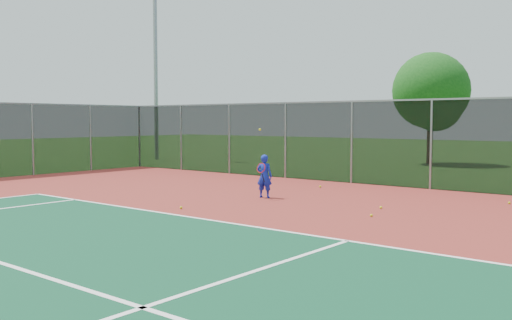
{
  "coord_description": "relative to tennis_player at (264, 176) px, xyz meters",
  "views": [
    {
      "loc": [
        7.39,
        -6.45,
        2.33
      ],
      "look_at": [
        -1.86,
        5.0,
        1.3
      ],
      "focal_mm": 40.0,
      "sensor_mm": 36.0,
      "label": 1
    }
  ],
  "objects": [
    {
      "name": "ground",
      "position": [
        3.03,
        -6.84,
        -0.67
      ],
      "size": [
        120.0,
        120.0,
        0.0
      ],
      "primitive_type": "plane",
      "color": "#245418",
      "rests_on": "ground"
    },
    {
      "name": "court_apron",
      "position": [
        3.03,
        -4.84,
        -0.66
      ],
      "size": [
        30.0,
        20.0,
        0.02
      ],
      "primitive_type": "cube",
      "color": "maroon",
      "rests_on": "ground"
    },
    {
      "name": "court_lines",
      "position": [
        5.03,
        -8.72,
        -0.64
      ],
      "size": [
        22.1,
        13.05,
        0.0
      ],
      "color": "white",
      "rests_on": "court_apron"
    },
    {
      "name": "fence_back",
      "position": [
        3.03,
        5.16,
        0.89
      ],
      "size": [
        30.0,
        0.06,
        3.03
      ],
      "color": "black",
      "rests_on": "court_apron"
    },
    {
      "name": "tennis_player",
      "position": [
        0.0,
        0.0,
        0.0
      ],
      "size": [
        0.59,
        0.63,
        2.07
      ],
      "color": "#1326B3",
      "rests_on": "court_apron"
    },
    {
      "name": "practice_ball_1",
      "position": [
        -0.09,
        3.23,
        -0.62
      ],
      "size": [
        0.07,
        0.07,
        0.07
      ],
      "primitive_type": "sphere",
      "color": "#CDD018",
      "rests_on": "court_apron"
    },
    {
      "name": "practice_ball_3",
      "position": [
        3.69,
        0.22,
        -0.62
      ],
      "size": [
        0.07,
        0.07,
        0.07
      ],
      "primitive_type": "sphere",
      "color": "#CDD018",
      "rests_on": "court_apron"
    },
    {
      "name": "practice_ball_4",
      "position": [
        6.06,
        3.23,
        -0.62
      ],
      "size": [
        0.07,
        0.07,
        0.07
      ],
      "primitive_type": "sphere",
      "color": "#CDD018",
      "rests_on": "court_apron"
    },
    {
      "name": "practice_ball_5",
      "position": [
        -0.35,
        -3.07,
        -0.62
      ],
      "size": [
        0.07,
        0.07,
        0.07
      ],
      "primitive_type": "sphere",
      "color": "#CDD018",
      "rests_on": "court_apron"
    },
    {
      "name": "practice_ball_6",
      "position": [
        4.08,
        -1.05,
        -0.62
      ],
      "size": [
        0.07,
        0.07,
        0.07
      ],
      "primitive_type": "sphere",
      "color": "#CDD018",
      "rests_on": "court_apron"
    },
    {
      "name": "floodlight_nw",
      "position": [
        -15.47,
        9.34,
        6.36
      ],
      "size": [
        0.9,
        0.4,
        12.51
      ],
      "color": "gray",
      "rests_on": "ground"
    },
    {
      "name": "tree_back_left",
      "position": [
        -1.24,
        15.8,
        3.02
      ],
      "size": [
        4.01,
        4.01,
        5.89
      ],
      "color": "#341D12",
      "rests_on": "ground"
    }
  ]
}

